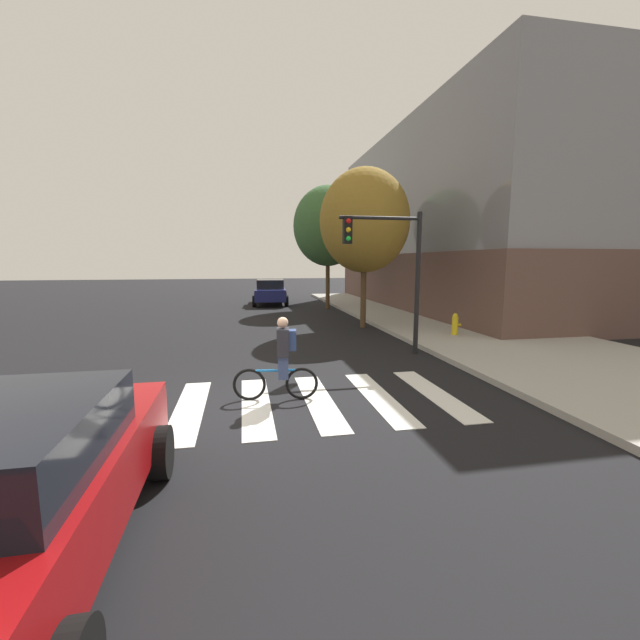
# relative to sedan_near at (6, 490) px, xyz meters

# --- Properties ---
(ground_plane) EXTENTS (120.00, 120.00, 0.00)m
(ground_plane) POSITION_rel_sedan_near_xyz_m (2.06, 3.99, -0.82)
(ground_plane) COLOR black
(sidewalk) EXTENTS (6.50, 50.00, 0.15)m
(sidewalk) POSITION_rel_sedan_near_xyz_m (10.81, 3.99, -0.75)
(sidewalk) COLOR #9E9B93
(sidewalk) RESTS_ON ground
(crosswalk_stripes) EXTENTS (9.28, 3.36, 0.01)m
(crosswalk_stripes) POSITION_rel_sedan_near_xyz_m (1.62, 3.99, -0.81)
(crosswalk_stripes) COLOR silver
(crosswalk_stripes) RESTS_ON ground
(sedan_near) EXTENTS (2.19, 4.61, 1.59)m
(sedan_near) POSITION_rel_sedan_near_xyz_m (0.00, 0.00, 0.00)
(sedan_near) COLOR maroon
(sedan_near) RESTS_ON ground
(sedan_mid) EXTENTS (2.46, 4.81, 1.62)m
(sedan_mid) POSITION_rel_sedan_near_xyz_m (3.83, 22.88, 0.02)
(sedan_mid) COLOR navy
(sedan_mid) RESTS_ON ground
(cyclist) EXTENTS (1.71, 0.38, 1.69)m
(cyclist) POSITION_rel_sedan_near_xyz_m (2.77, 4.20, 0.02)
(cyclist) COLOR black
(cyclist) RESTS_ON ground
(traffic_light_near) EXTENTS (2.47, 0.28, 4.20)m
(traffic_light_near) POSITION_rel_sedan_near_xyz_m (6.32, 7.59, 2.04)
(traffic_light_near) COLOR black
(traffic_light_near) RESTS_ON ground
(fire_hydrant) EXTENTS (0.33, 0.22, 0.78)m
(fire_hydrant) POSITION_rel_sedan_near_xyz_m (9.55, 9.57, -0.29)
(fire_hydrant) COLOR gold
(fire_hydrant) RESTS_ON sidewalk
(street_tree_near) EXTENTS (3.68, 3.68, 6.55)m
(street_tree_near) POSITION_rel_sedan_near_xyz_m (7.03, 12.67, 3.60)
(street_tree_near) COLOR #4C3823
(street_tree_near) RESTS_ON ground
(street_tree_mid) EXTENTS (3.99, 3.99, 7.10)m
(street_tree_mid) POSITION_rel_sedan_near_xyz_m (6.99, 19.75, 3.98)
(street_tree_mid) COLOR #4C3823
(street_tree_mid) RESTS_ON ground
(corner_building) EXTENTS (15.57, 21.33, 10.29)m
(corner_building) POSITION_rel_sedan_near_xyz_m (18.36, 19.00, 4.28)
(corner_building) COLOR brown
(corner_building) RESTS_ON ground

